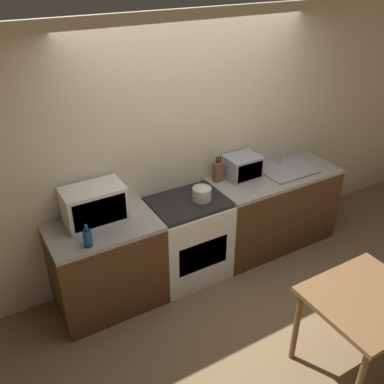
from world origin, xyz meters
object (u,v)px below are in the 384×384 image
(microwave, at_px, (94,204))
(toaster_oven, at_px, (242,167))
(dining_table, at_px, (366,307))
(stove_range, at_px, (188,238))
(bottle, at_px, (88,238))
(kettle, at_px, (202,191))

(microwave, relative_size, toaster_oven, 1.51)
(microwave, xyz_separation_m, dining_table, (1.47, -1.84, -0.40))
(stove_range, bearing_deg, toaster_oven, 10.78)
(dining_table, bearing_deg, toaster_oven, 84.71)
(bottle, xyz_separation_m, dining_table, (1.65, -1.50, -0.31))
(toaster_oven, relative_size, dining_table, 0.42)
(stove_range, height_order, dining_table, stove_range)
(microwave, bearing_deg, stove_range, -7.91)
(stove_range, xyz_separation_m, kettle, (0.13, -0.05, 0.55))
(stove_range, relative_size, kettle, 4.17)
(stove_range, distance_m, microwave, 1.09)
(kettle, xyz_separation_m, toaster_oven, (0.62, 0.19, 0.03))
(kettle, xyz_separation_m, microwave, (-1.02, 0.17, 0.07))
(bottle, bearing_deg, toaster_oven, 11.19)
(bottle, xyz_separation_m, toaster_oven, (1.83, 0.36, 0.04))
(dining_table, bearing_deg, stove_range, 108.67)
(kettle, bearing_deg, dining_table, -74.93)
(bottle, bearing_deg, kettle, 7.96)
(stove_range, bearing_deg, bottle, -168.52)
(kettle, bearing_deg, stove_range, 159.36)
(kettle, height_order, bottle, kettle)
(bottle, height_order, toaster_oven, toaster_oven)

